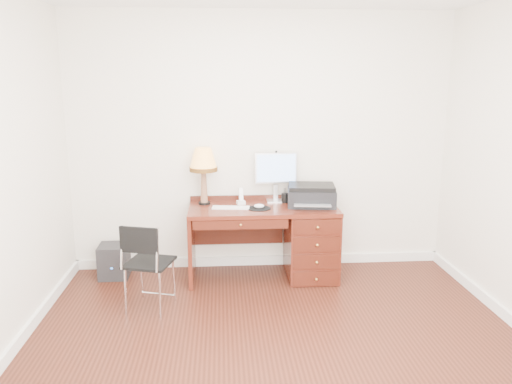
{
  "coord_description": "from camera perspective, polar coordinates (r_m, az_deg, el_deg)",
  "views": [
    {
      "loc": [
        -0.41,
        -3.47,
        2.02
      ],
      "look_at": [
        -0.09,
        1.2,
        0.95
      ],
      "focal_mm": 35.0,
      "sensor_mm": 36.0,
      "label": 1
    }
  ],
  "objects": [
    {
      "name": "desk",
      "position": [
        5.19,
        4.36,
        -5.23
      ],
      "size": [
        1.5,
        0.67,
        0.75
      ],
      "color": "#561D12",
      "rests_on": "ground"
    },
    {
      "name": "keyboard",
      "position": [
        5.0,
        -2.89,
        -1.78
      ],
      "size": [
        0.38,
        0.15,
        0.01
      ],
      "primitive_type": "cube",
      "rotation": [
        0.0,
        0.0,
        -0.11
      ],
      "color": "white",
      "rests_on": "desk"
    },
    {
      "name": "leg_lamp",
      "position": [
        5.1,
        -6.04,
        3.3
      ],
      "size": [
        0.29,
        0.29,
        0.58
      ],
      "color": "black",
      "rests_on": "desk"
    },
    {
      "name": "pen_cup",
      "position": [
        5.23,
        3.33,
        -0.67
      ],
      "size": [
        0.08,
        0.08,
        0.1
      ],
      "primitive_type": "cylinder",
      "color": "black",
      "rests_on": "desk"
    },
    {
      "name": "mouse_pad",
      "position": [
        4.98,
        0.35,
        -1.75
      ],
      "size": [
        0.23,
        0.23,
        0.05
      ],
      "color": "black",
      "rests_on": "desk"
    },
    {
      "name": "equipment_box",
      "position": [
        5.42,
        -15.9,
        -7.58
      ],
      "size": [
        0.3,
        0.3,
        0.35
      ],
      "primitive_type": "cube",
      "rotation": [
        0.0,
        0.0,
        0.02
      ],
      "color": "black",
      "rests_on": "ground"
    },
    {
      "name": "chair",
      "position": [
        4.48,
        -12.25,
        -7.42
      ],
      "size": [
        0.47,
        0.48,
        0.81
      ],
      "rotation": [
        0.0,
        0.0,
        -0.29
      ],
      "color": "black",
      "rests_on": "ground"
    },
    {
      "name": "ground",
      "position": [
        4.04,
        2.52,
        -17.16
      ],
      "size": [
        4.0,
        4.0,
        0.0
      ],
      "primitive_type": "plane",
      "color": "black",
      "rests_on": "ground"
    },
    {
      "name": "phone",
      "position": [
        5.14,
        -1.73,
        -0.86
      ],
      "size": [
        0.1,
        0.1,
        0.17
      ],
      "rotation": [
        0.0,
        0.0,
        0.19
      ],
      "color": "white",
      "rests_on": "desk"
    },
    {
      "name": "room_shell",
      "position": [
        4.57,
        1.61,
        -12.67
      ],
      "size": [
        4.0,
        4.0,
        4.0
      ],
      "color": "silver",
      "rests_on": "ground"
    },
    {
      "name": "monitor",
      "position": [
        5.24,
        2.33,
        2.44
      ],
      "size": [
        0.45,
        0.16,
        0.52
      ],
      "rotation": [
        0.0,
        0.0,
        0.08
      ],
      "color": "silver",
      "rests_on": "desk"
    },
    {
      "name": "printer",
      "position": [
        5.13,
        6.35,
        -0.35
      ],
      "size": [
        0.52,
        0.43,
        0.21
      ],
      "rotation": [
        0.0,
        0.0,
        -0.12
      ],
      "color": "black",
      "rests_on": "desk"
    }
  ]
}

